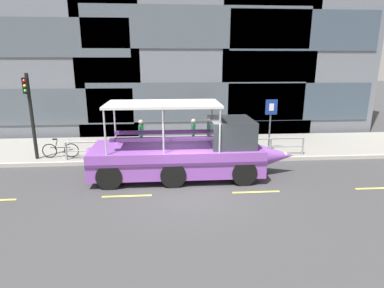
{
  "coord_description": "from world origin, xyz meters",
  "views": [
    {
      "loc": [
        -0.83,
        -11.33,
        4.81
      ],
      "look_at": [
        0.15,
        1.73,
        1.3
      ],
      "focal_mm": 29.53,
      "sensor_mm": 36.0,
      "label": 1
    }
  ],
  "objects": [
    {
      "name": "ground_plane",
      "position": [
        0.0,
        0.0,
        0.0
      ],
      "size": [
        120.0,
        120.0,
        0.0
      ],
      "primitive_type": "plane",
      "color": "#3D3D3F"
    },
    {
      "name": "lane_centreline",
      "position": [
        -0.0,
        -0.57,
        0.0
      ],
      "size": [
        25.8,
        0.12,
        0.01
      ],
      "color": "#DBD64C",
      "rests_on": "ground_plane"
    },
    {
      "name": "pedestrian_mid_right",
      "position": [
        -2.25,
        4.62,
        1.19
      ],
      "size": [
        0.24,
        0.48,
        1.67
      ],
      "color": "#1E2338",
      "rests_on": "sidewalk"
    },
    {
      "name": "sidewalk",
      "position": [
        0.0,
        5.6,
        0.09
      ],
      "size": [
        32.0,
        4.8,
        0.18
      ],
      "primitive_type": "cube",
      "color": "gray",
      "rests_on": "ground_plane"
    },
    {
      "name": "parking_sign",
      "position": [
        4.33,
        4.12,
        2.02
      ],
      "size": [
        0.6,
        0.12,
        2.7
      ],
      "color": "#4C4F54",
      "rests_on": "sidewalk"
    },
    {
      "name": "traffic_light_pole",
      "position": [
        -7.2,
        3.69,
        2.64
      ],
      "size": [
        0.24,
        0.46,
        4.05
      ],
      "color": "black",
      "rests_on": "sidewalk"
    },
    {
      "name": "leaned_bicycle",
      "position": [
        -6.1,
        3.83,
        0.56
      ],
      "size": [
        1.74,
        0.46,
        0.96
      ],
      "color": "black",
      "rests_on": "sidewalk"
    },
    {
      "name": "curb_guardrail",
      "position": [
        0.07,
        3.45,
        0.77
      ],
      "size": [
        11.66,
        0.09,
        0.89
      ],
      "color": "gray",
      "rests_on": "sidewalk"
    },
    {
      "name": "pedestrian_mid_left",
      "position": [
        0.46,
        4.87,
        1.17
      ],
      "size": [
        0.25,
        0.46,
        1.64
      ],
      "color": "black",
      "rests_on": "sidewalk"
    },
    {
      "name": "pedestrian_near_bow",
      "position": [
        3.2,
        4.34,
        1.1
      ],
      "size": [
        0.29,
        0.39,
        1.53
      ],
      "color": "#47423D",
      "rests_on": "sidewalk"
    },
    {
      "name": "curb_edge",
      "position": [
        0.0,
        3.11,
        0.09
      ],
      "size": [
        32.0,
        0.18,
        0.18
      ],
      "primitive_type": "cube",
      "color": "#B2ADA3",
      "rests_on": "ground_plane"
    },
    {
      "name": "duck_tour_boat",
      "position": [
        -0.01,
        1.33,
        1.05
      ],
      "size": [
        8.7,
        2.61,
        3.14
      ],
      "color": "purple",
      "rests_on": "ground_plane"
    }
  ]
}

